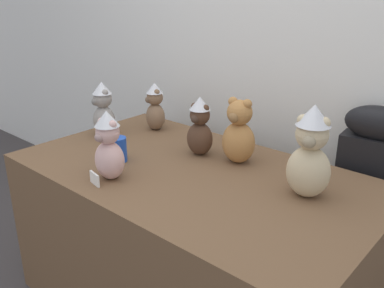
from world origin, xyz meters
TOP-DOWN VIEW (x-y plane):
  - wall_back at (0.00, 0.94)m, footprint 7.00×0.08m
  - display_table at (0.00, 0.25)m, footprint 1.55×0.89m
  - instrument_case at (0.55, 0.82)m, footprint 0.29×0.15m
  - teddy_bear_mocha at (-0.51, 0.53)m, footprint 0.14×0.13m
  - teddy_bear_blush at (-0.20, -0.02)m, footprint 0.13×0.12m
  - teddy_bear_cocoa at (-0.09, 0.41)m, footprint 0.14×0.12m
  - teddy_bear_sand at (0.47, 0.36)m, footprint 0.19×0.17m
  - teddy_bear_caramel at (0.09, 0.45)m, footprint 0.16×0.14m
  - teddy_bear_ash at (-0.64, 0.29)m, footprint 0.15×0.13m
  - party_cup_blue at (-0.32, 0.11)m, footprint 0.08×0.08m
  - name_card_front_left at (-0.20, -0.10)m, footprint 0.07×0.02m

SIDE VIEW (x-z plane):
  - display_table at x=0.00m, z-range 0.00..0.73m
  - instrument_case at x=0.55m, z-range 0.00..1.00m
  - name_card_front_left at x=-0.20m, z-range 0.73..0.78m
  - party_cup_blue at x=-0.32m, z-range 0.73..0.84m
  - teddy_bear_mocha at x=-0.51m, z-range 0.73..0.99m
  - teddy_bear_cocoa at x=-0.09m, z-range 0.73..1.00m
  - teddy_bear_caramel at x=0.09m, z-range 0.72..1.01m
  - teddy_bear_ash at x=-0.64m, z-range 0.73..1.01m
  - teddy_bear_blush at x=-0.20m, z-range 0.73..1.01m
  - teddy_bear_sand at x=0.47m, z-range 0.73..1.08m
  - wall_back at x=0.00m, z-range 0.00..2.60m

